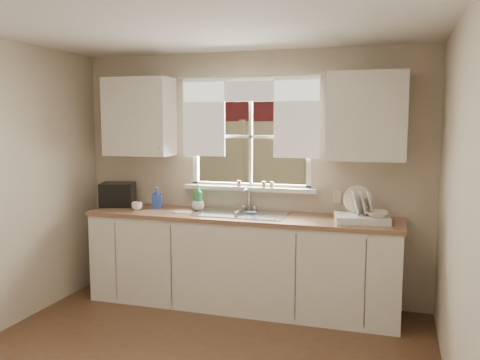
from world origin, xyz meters
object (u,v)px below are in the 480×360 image
(soap_bottle_a, at_px, (198,197))
(cup, at_px, (137,206))
(black_appliance, at_px, (118,194))
(dish_rack, at_px, (361,215))

(soap_bottle_a, height_order, cup, soap_bottle_a)
(black_appliance, bearing_deg, soap_bottle_a, -18.14)
(black_appliance, bearing_deg, cup, -46.08)
(soap_bottle_a, distance_m, black_appliance, 0.92)
(cup, height_order, black_appliance, black_appliance)
(cup, distance_m, black_appliance, 0.37)
(dish_rack, distance_m, soap_bottle_a, 1.62)
(soap_bottle_a, xyz_separation_m, cup, (-0.60, -0.17, -0.09))
(soap_bottle_a, bearing_deg, dish_rack, -21.33)
(cup, relative_size, black_appliance, 0.31)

